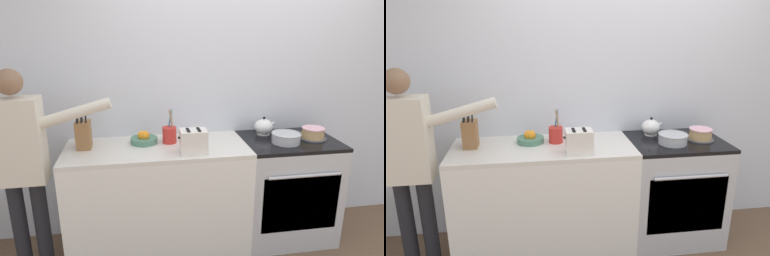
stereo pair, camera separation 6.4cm
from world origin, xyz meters
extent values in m
cube|color=silver|center=(0.00, 0.63, 1.30)|extent=(8.00, 0.04, 2.60)
cube|color=white|center=(-0.75, 0.30, 0.44)|extent=(1.45, 0.61, 0.87)
cube|color=silver|center=(-0.75, 0.30, 0.89)|extent=(1.45, 0.61, 0.03)
cube|color=#B7BABF|center=(0.36, 0.30, 0.44)|extent=(0.79, 0.61, 0.88)
cube|color=black|center=(0.36, 0.01, 0.46)|extent=(0.65, 0.01, 0.48)
cylinder|color=#B7BABF|center=(0.36, -0.02, 0.72)|extent=(0.59, 0.02, 0.02)
cube|color=black|center=(0.36, 0.30, 0.89)|extent=(0.79, 0.61, 0.03)
cylinder|color=#4C4C51|center=(0.56, 0.29, 0.91)|extent=(0.23, 0.23, 0.01)
cylinder|color=tan|center=(0.56, 0.29, 0.94)|extent=(0.18, 0.18, 0.04)
cylinder|color=tan|center=(0.56, 0.29, 0.98)|extent=(0.18, 0.18, 0.04)
cylinder|color=#EFB2C1|center=(0.56, 0.29, 1.00)|extent=(0.19, 0.19, 0.01)
cylinder|color=white|center=(0.19, 0.47, 0.91)|extent=(0.11, 0.11, 0.01)
ellipsoid|color=white|center=(0.19, 0.47, 0.98)|extent=(0.16, 0.16, 0.14)
cone|color=white|center=(0.27, 0.47, 1.00)|extent=(0.08, 0.04, 0.07)
sphere|color=black|center=(0.19, 0.47, 1.06)|extent=(0.02, 0.02, 0.02)
cylinder|color=#B7BABF|center=(0.29, 0.22, 0.95)|extent=(0.23, 0.23, 0.08)
torus|color=#B7BABF|center=(0.29, 0.22, 0.99)|extent=(0.24, 0.24, 0.01)
cube|color=olive|center=(-1.32, 0.37, 1.02)|extent=(0.11, 0.14, 0.22)
cylinder|color=black|center=(-1.35, 0.33, 1.16)|extent=(0.01, 0.04, 0.08)
cylinder|color=black|center=(-1.32, 0.33, 1.16)|extent=(0.01, 0.04, 0.08)
cylinder|color=black|center=(-1.28, 0.33, 1.16)|extent=(0.01, 0.03, 0.07)
cylinder|color=black|center=(-1.35, 0.36, 1.17)|extent=(0.01, 0.04, 0.09)
cylinder|color=black|center=(-1.32, 0.37, 1.15)|extent=(0.01, 0.03, 0.06)
cylinder|color=red|center=(-0.65, 0.39, 0.97)|extent=(0.11, 0.11, 0.13)
cylinder|color=#A37A51|center=(-0.63, 0.37, 1.08)|extent=(0.05, 0.05, 0.24)
cylinder|color=#B7BABF|center=(-0.62, 0.39, 1.07)|extent=(0.01, 0.03, 0.24)
cylinder|color=teal|center=(-0.64, 0.41, 1.07)|extent=(0.05, 0.02, 0.24)
cylinder|color=#4C7F66|center=(-0.85, 0.41, 0.93)|extent=(0.22, 0.22, 0.04)
sphere|color=orange|center=(-0.87, 0.42, 0.97)|extent=(0.07, 0.07, 0.07)
sphere|color=orange|center=(-0.85, 0.40, 0.97)|extent=(0.08, 0.08, 0.08)
sphere|color=orange|center=(-0.87, 0.41, 0.97)|extent=(0.07, 0.07, 0.07)
cube|color=silver|center=(-0.49, 0.13, 1.00)|extent=(0.20, 0.15, 0.18)
cube|color=black|center=(-0.53, 0.13, 1.09)|extent=(0.02, 0.11, 0.00)
cube|color=black|center=(-0.45, 0.13, 1.09)|extent=(0.02, 0.11, 0.00)
cube|color=black|center=(-0.60, 0.13, 1.03)|extent=(0.02, 0.02, 0.01)
cylinder|color=black|center=(-1.81, 0.17, 0.37)|extent=(0.11, 0.11, 0.75)
cylinder|color=black|center=(-1.65, 0.17, 0.37)|extent=(0.11, 0.11, 0.75)
cube|color=beige|center=(-1.73, 0.17, 1.06)|extent=(0.34, 0.20, 0.62)
cylinder|color=beige|center=(-1.34, 0.17, 1.24)|extent=(0.53, 0.08, 0.21)
sphere|color=#846047|center=(-1.73, 0.17, 1.47)|extent=(0.18, 0.18, 0.18)
camera|label=1|loc=(-0.90, -2.25, 1.85)|focal=32.00mm
camera|label=2|loc=(-0.83, -2.26, 1.85)|focal=32.00mm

